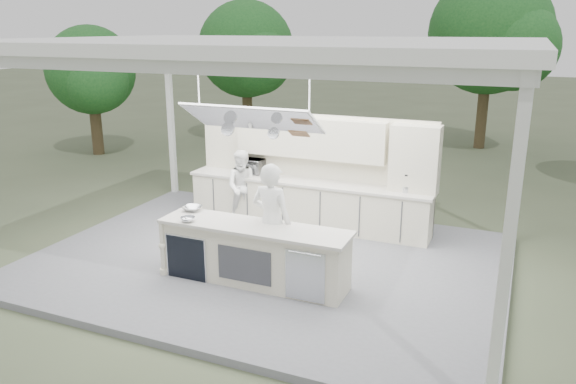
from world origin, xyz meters
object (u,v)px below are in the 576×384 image
at_px(demo_island, 253,254).
at_px(sous_chef, 244,187).
at_px(back_counter, 307,203).
at_px(head_chef, 272,221).

height_order(demo_island, sous_chef, sous_chef).
relative_size(back_counter, sous_chef, 3.31).
bearing_deg(sous_chef, demo_island, -82.17).
distance_m(demo_island, sous_chef, 2.87).
bearing_deg(demo_island, sous_chef, 120.34).
relative_size(demo_island, back_counter, 0.61).
relative_size(back_counter, head_chef, 2.67).
height_order(back_counter, head_chef, head_chef).
bearing_deg(back_counter, demo_island, -86.37).
distance_m(back_counter, sous_chef, 1.34).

